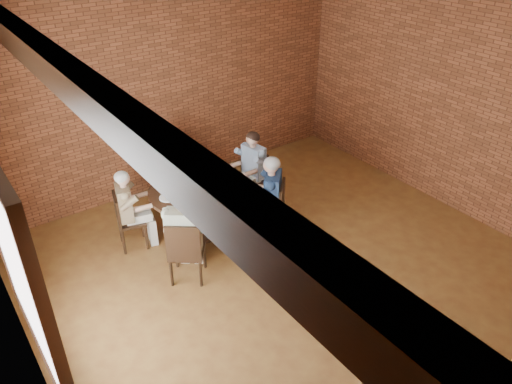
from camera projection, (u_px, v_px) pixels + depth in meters
floor at (304, 285)px, 6.67m from camera, size 7.00×7.00×0.00m
ceiling at (321, 24)px, 4.90m from camera, size 7.00×7.00×0.00m
wall_back at (171, 90)px, 8.21m from camera, size 7.00×0.00×7.00m
wall_left at (17, 286)px, 4.16m from camera, size 0.00×7.00×7.00m
wall_right at (476, 112)px, 7.41m from camera, size 0.00×7.00×7.00m
ceiling_beam at (77, 85)px, 3.74m from camera, size 0.22×6.90×0.26m
window at (16, 262)px, 4.50m from camera, size 0.10×2.16×2.36m
dining_table at (197, 202)px, 7.45m from camera, size 1.41×1.41×0.75m
chair_a at (255, 176)px, 8.19m from camera, size 0.47×0.47×0.92m
diner_a at (251, 170)px, 8.06m from camera, size 0.69×0.59×1.29m
chair_b at (169, 175)px, 8.21m from camera, size 0.44×0.44×0.93m
diner_b at (170, 169)px, 8.07m from camera, size 0.56×0.67×1.32m
chair_c at (126, 219)px, 7.15m from camera, size 0.47×0.47×0.89m
diner_c at (130, 210)px, 7.10m from camera, size 0.69×0.61×1.25m
chair_d at (186, 250)px, 6.48m from camera, size 0.63×0.63×0.96m
diner_d at (186, 235)px, 6.47m from camera, size 0.86×0.88×1.38m
chair_e at (274, 210)px, 7.30m from camera, size 0.62×0.62×0.95m
diner_e at (268, 199)px, 7.23m from camera, size 0.86×0.86×1.36m
plate_a at (206, 177)px, 7.64m from camera, size 0.26×0.26×0.01m
plate_b at (177, 178)px, 7.61m from camera, size 0.26×0.26×0.01m
plate_c at (168, 197)px, 7.13m from camera, size 0.26×0.26×0.01m
plate_d at (226, 192)px, 7.26m from camera, size 0.26×0.26×0.01m
glass_a at (210, 179)px, 7.46m from camera, size 0.07×0.07×0.14m
glass_b at (196, 177)px, 7.51m from camera, size 0.07×0.07×0.14m
glass_c at (176, 183)px, 7.35m from camera, size 0.07×0.07×0.14m
glass_d at (189, 186)px, 7.28m from camera, size 0.07×0.07×0.14m
glass_e at (183, 191)px, 7.16m from camera, size 0.07×0.07×0.14m
glass_f at (202, 202)px, 6.92m from camera, size 0.07×0.07×0.14m
smartphone at (222, 197)px, 7.15m from camera, size 0.10×0.14×0.01m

